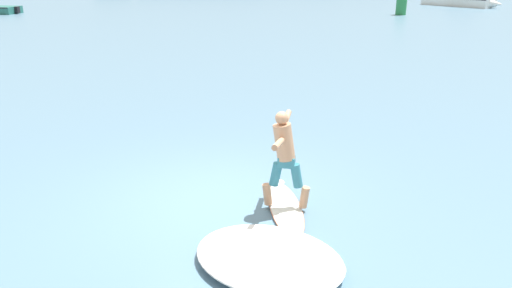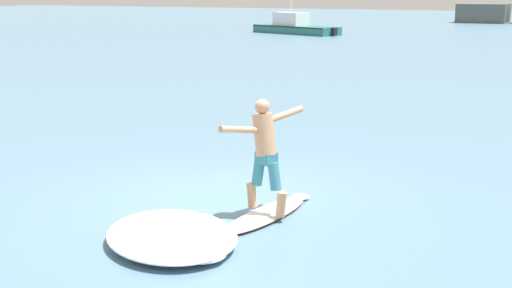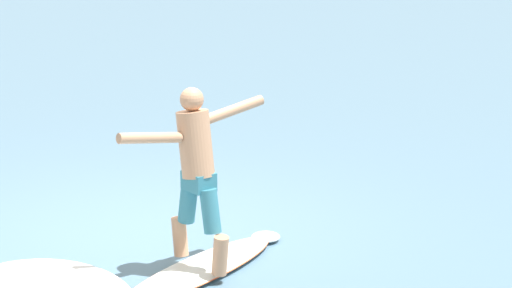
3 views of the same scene
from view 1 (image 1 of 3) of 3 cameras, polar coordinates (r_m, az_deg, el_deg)
The scene contains 6 objects.
ground_plane at distance 8.47m, azimuth -4.59°, elevation -6.28°, with size 200.00×200.00×0.00m, color slate.
surfboard at distance 8.11m, azimuth 3.34°, elevation -7.17°, with size 0.67×2.14×0.22m.
surfer at distance 7.70m, azimuth 3.28°, elevation -1.01°, with size 0.77×1.41×1.56m.
channel_marker_buoy at distance 42.12m, azimuth 16.30°, elevation 15.19°, with size 0.81×0.81×1.97m.
wave_foam_at_tail at distance 6.64m, azimuth 4.48°, elevation -13.43°, with size 1.55×1.34×0.17m.
wave_foam_at_nose at distance 6.69m, azimuth 1.48°, elevation -12.83°, with size 2.58×2.55×0.22m.
Camera 1 is at (-0.71, -7.58, 3.72)m, focal length 35.00 mm.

